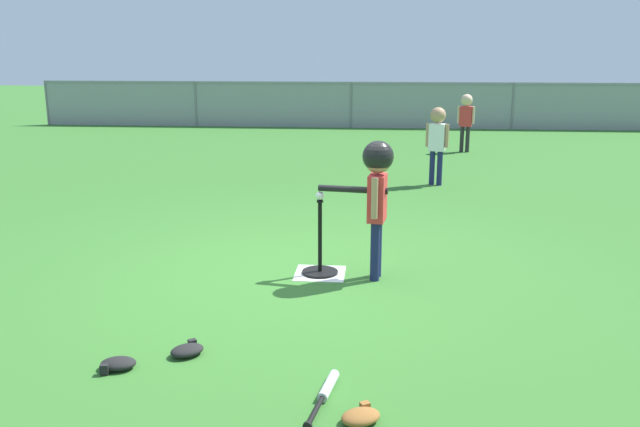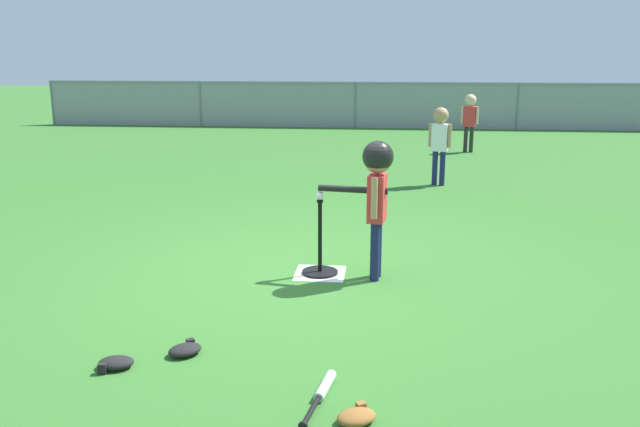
{
  "view_description": "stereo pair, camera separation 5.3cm",
  "coord_description": "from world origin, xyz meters",
  "px_view_note": "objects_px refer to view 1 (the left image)",
  "views": [
    {
      "loc": [
        0.7,
        -5.59,
        1.93
      ],
      "look_at": [
        0.21,
        -0.04,
        0.55
      ],
      "focal_mm": 37.14,
      "sensor_mm": 36.0,
      "label": 1
    },
    {
      "loc": [
        0.75,
        -5.58,
        1.93
      ],
      "look_at": [
        0.21,
        -0.04,
        0.55
      ],
      "focal_mm": 37.14,
      "sensor_mm": 36.0,
      "label": 2
    }
  ],
  "objects_px": {
    "fielder_near_right": "(437,135)",
    "spare_bat_silver": "(326,391)",
    "glove_by_plate": "(361,416)",
    "glove_tossed_aside": "(187,350)",
    "batting_tee": "(320,262)",
    "batter_child": "(377,182)",
    "glove_near_bats": "(118,364)",
    "fielder_deep_right": "(466,115)",
    "baseball_on_tee": "(320,196)"
  },
  "relations": [
    {
      "from": "glove_by_plate",
      "to": "fielder_deep_right",
      "type": "bearing_deg",
      "value": 79.97
    },
    {
      "from": "fielder_deep_right",
      "to": "spare_bat_silver",
      "type": "xyz_separation_m",
      "value": [
        -1.94,
        -9.52,
        -0.68
      ]
    },
    {
      "from": "fielder_near_right",
      "to": "glove_near_bats",
      "type": "xyz_separation_m",
      "value": [
        -2.44,
        -6.01,
        -0.69
      ]
    },
    {
      "from": "spare_bat_silver",
      "to": "glove_near_bats",
      "type": "xyz_separation_m",
      "value": [
        -1.32,
        0.21,
        0.01
      ]
    },
    {
      "from": "batting_tee",
      "to": "glove_tossed_aside",
      "type": "xyz_separation_m",
      "value": [
        -0.72,
        -1.68,
        -0.07
      ]
    },
    {
      "from": "batting_tee",
      "to": "fielder_deep_right",
      "type": "bearing_deg",
      "value": 73.73
    },
    {
      "from": "fielder_deep_right",
      "to": "glove_by_plate",
      "type": "relative_size",
      "value": 4.1
    },
    {
      "from": "baseball_on_tee",
      "to": "fielder_near_right",
      "type": "relative_size",
      "value": 0.07
    },
    {
      "from": "glove_near_bats",
      "to": "glove_tossed_aside",
      "type": "bearing_deg",
      "value": 30.98
    },
    {
      "from": "baseball_on_tee",
      "to": "fielder_deep_right",
      "type": "xyz_separation_m",
      "value": [
        2.16,
        7.4,
        0.01
      ]
    },
    {
      "from": "batter_child",
      "to": "fielder_near_right",
      "type": "relative_size",
      "value": 1.06
    },
    {
      "from": "baseball_on_tee",
      "to": "spare_bat_silver",
      "type": "bearing_deg",
      "value": -84.07
    },
    {
      "from": "batting_tee",
      "to": "baseball_on_tee",
      "type": "relative_size",
      "value": 9.06
    },
    {
      "from": "glove_near_bats",
      "to": "fielder_deep_right",
      "type": "bearing_deg",
      "value": 70.72
    },
    {
      "from": "fielder_deep_right",
      "to": "glove_by_plate",
      "type": "height_order",
      "value": "fielder_deep_right"
    },
    {
      "from": "glove_by_plate",
      "to": "glove_near_bats",
      "type": "xyz_separation_m",
      "value": [
        -1.53,
        0.48,
        0.0
      ]
    },
    {
      "from": "fielder_near_right",
      "to": "glove_by_plate",
      "type": "height_order",
      "value": "fielder_near_right"
    },
    {
      "from": "glove_near_bats",
      "to": "glove_by_plate",
      "type": "bearing_deg",
      "value": -17.3
    },
    {
      "from": "spare_bat_silver",
      "to": "glove_by_plate",
      "type": "bearing_deg",
      "value": -51.53
    },
    {
      "from": "spare_bat_silver",
      "to": "batting_tee",
      "type": "bearing_deg",
      "value": 95.93
    },
    {
      "from": "fielder_deep_right",
      "to": "glove_near_bats",
      "type": "bearing_deg",
      "value": -109.28
    },
    {
      "from": "spare_bat_silver",
      "to": "glove_tossed_aside",
      "type": "relative_size",
      "value": 2.2
    },
    {
      "from": "spare_bat_silver",
      "to": "glove_near_bats",
      "type": "distance_m",
      "value": 1.33
    },
    {
      "from": "baseball_on_tee",
      "to": "glove_by_plate",
      "type": "xyz_separation_m",
      "value": [
        0.43,
        -2.39,
        -0.67
      ]
    },
    {
      "from": "baseball_on_tee",
      "to": "glove_tossed_aside",
      "type": "distance_m",
      "value": 1.95
    },
    {
      "from": "baseball_on_tee",
      "to": "glove_by_plate",
      "type": "bearing_deg",
      "value": -79.81
    },
    {
      "from": "fielder_deep_right",
      "to": "glove_by_plate",
      "type": "bearing_deg",
      "value": -100.03
    },
    {
      "from": "baseball_on_tee",
      "to": "batter_child",
      "type": "relative_size",
      "value": 0.06
    },
    {
      "from": "fielder_deep_right",
      "to": "glove_tossed_aside",
      "type": "xyz_separation_m",
      "value": [
        -2.88,
        -9.08,
        -0.68
      ]
    },
    {
      "from": "batter_child",
      "to": "glove_near_bats",
      "type": "xyz_separation_m",
      "value": [
        -1.58,
        -1.84,
        -0.82
      ]
    },
    {
      "from": "baseball_on_tee",
      "to": "spare_bat_silver",
      "type": "xyz_separation_m",
      "value": [
        0.22,
        -2.12,
        -0.68
      ]
    },
    {
      "from": "glove_by_plate",
      "to": "glove_tossed_aside",
      "type": "height_order",
      "value": "same"
    },
    {
      "from": "baseball_on_tee",
      "to": "batter_child",
      "type": "bearing_deg",
      "value": -8.78
    },
    {
      "from": "batting_tee",
      "to": "baseball_on_tee",
      "type": "bearing_deg",
      "value": 180.0
    },
    {
      "from": "batting_tee",
      "to": "glove_tossed_aside",
      "type": "bearing_deg",
      "value": -113.1
    },
    {
      "from": "batter_child",
      "to": "fielder_deep_right",
      "type": "xyz_separation_m",
      "value": [
        1.67,
        7.47,
        -0.14
      ]
    },
    {
      "from": "glove_by_plate",
      "to": "glove_tossed_aside",
      "type": "xyz_separation_m",
      "value": [
        -1.15,
        0.7,
        0.0
      ]
    },
    {
      "from": "batting_tee",
      "to": "batter_child",
      "type": "xyz_separation_m",
      "value": [
        0.49,
        -0.07,
        0.75
      ]
    },
    {
      "from": "fielder_near_right",
      "to": "spare_bat_silver",
      "type": "relative_size",
      "value": 1.89
    },
    {
      "from": "fielder_near_right",
      "to": "glove_by_plate",
      "type": "bearing_deg",
      "value": -98.0
    },
    {
      "from": "spare_bat_silver",
      "to": "glove_tossed_aside",
      "type": "height_order",
      "value": "glove_tossed_aside"
    },
    {
      "from": "batting_tee",
      "to": "glove_tossed_aside",
      "type": "distance_m",
      "value": 1.83
    },
    {
      "from": "fielder_near_right",
      "to": "glove_by_plate",
      "type": "relative_size",
      "value": 4.18
    },
    {
      "from": "fielder_deep_right",
      "to": "glove_near_bats",
      "type": "height_order",
      "value": "fielder_deep_right"
    },
    {
      "from": "batting_tee",
      "to": "glove_by_plate",
      "type": "relative_size",
      "value": 2.48
    },
    {
      "from": "fielder_deep_right",
      "to": "glove_tossed_aside",
      "type": "relative_size",
      "value": 4.08
    },
    {
      "from": "baseball_on_tee",
      "to": "glove_near_bats",
      "type": "height_order",
      "value": "baseball_on_tee"
    },
    {
      "from": "fielder_near_right",
      "to": "spare_bat_silver",
      "type": "distance_m",
      "value": 6.36
    },
    {
      "from": "fielder_deep_right",
      "to": "glove_by_plate",
      "type": "distance_m",
      "value": 9.96
    },
    {
      "from": "baseball_on_tee",
      "to": "glove_by_plate",
      "type": "relative_size",
      "value": 0.27
    }
  ]
}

